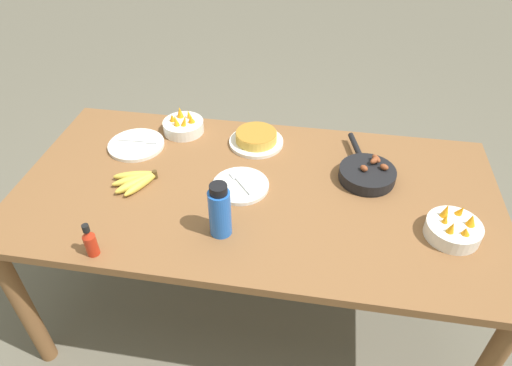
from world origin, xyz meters
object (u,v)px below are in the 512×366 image
at_px(banana_bunch, 137,180).
at_px(empty_plate_far_left, 241,185).
at_px(fruit_bowl_citrus, 453,229).
at_px(hot_sauce_bottle, 90,241).
at_px(empty_plate_near_front, 136,145).
at_px(skillet, 367,173).
at_px(water_bottle, 220,211).
at_px(frittata_plate_center, 256,139).
at_px(fruit_bowl_mango, 183,125).

xyz_separation_m(banana_bunch, empty_plate_far_left, (0.41, 0.05, -0.01)).
height_order(fruit_bowl_citrus, hot_sauce_bottle, hot_sauce_bottle).
bearing_deg(empty_plate_far_left, hot_sauce_bottle, -135.05).
xyz_separation_m(empty_plate_near_front, empty_plate_far_left, (0.51, -0.20, -0.00)).
xyz_separation_m(banana_bunch, fruit_bowl_citrus, (1.19, -0.09, 0.02)).
distance_m(skillet, water_bottle, 0.65).
relative_size(skillet, empty_plate_near_front, 1.54).
relative_size(frittata_plate_center, empty_plate_far_left, 1.08).
bearing_deg(empty_plate_near_front, skillet, -3.69).
height_order(skillet, fruit_bowl_mango, fruit_bowl_mango).
xyz_separation_m(fruit_bowl_citrus, water_bottle, (-0.80, -0.11, 0.07)).
height_order(frittata_plate_center, water_bottle, water_bottle).
xyz_separation_m(banana_bunch, skillet, (0.90, 0.18, 0.01)).
distance_m(empty_plate_near_front, fruit_bowl_mango, 0.23).
relative_size(banana_bunch, fruit_bowl_citrus, 0.98).
bearing_deg(skillet, fruit_bowl_citrus, -147.81).
distance_m(frittata_plate_center, water_bottle, 0.57).
bearing_deg(water_bottle, banana_bunch, 152.07).
xyz_separation_m(skillet, empty_plate_far_left, (-0.49, -0.13, -0.02)).
height_order(banana_bunch, fruit_bowl_mango, fruit_bowl_mango).
relative_size(empty_plate_far_left, fruit_bowl_mango, 1.21).
bearing_deg(empty_plate_far_left, skillet, 15.17).
relative_size(banana_bunch, empty_plate_far_left, 0.83).
distance_m(empty_plate_near_front, water_bottle, 0.67).
relative_size(skillet, fruit_bowl_citrus, 1.98).
xyz_separation_m(frittata_plate_center, fruit_bowl_mango, (-0.35, 0.04, 0.01)).
height_order(skillet, empty_plate_far_left, skillet).
height_order(empty_plate_near_front, empty_plate_far_left, same).
bearing_deg(empty_plate_near_front, hot_sauce_bottle, -82.19).
bearing_deg(fruit_bowl_citrus, banana_bunch, 175.58).
height_order(frittata_plate_center, fruit_bowl_citrus, fruit_bowl_citrus).
distance_m(fruit_bowl_mango, fruit_bowl_citrus, 1.22).
bearing_deg(empty_plate_near_front, water_bottle, -42.82).
xyz_separation_m(empty_plate_far_left, fruit_bowl_citrus, (0.78, -0.14, 0.03)).
bearing_deg(banana_bunch, skillet, 11.35).
bearing_deg(fruit_bowl_citrus, skillet, 136.69).
relative_size(banana_bunch, hot_sauce_bottle, 1.40).
bearing_deg(hot_sauce_bottle, empty_plate_far_left, 44.95).
height_order(skillet, water_bottle, water_bottle).
bearing_deg(fruit_bowl_citrus, hot_sauce_bottle, -166.77).
bearing_deg(empty_plate_near_front, banana_bunch, -68.11).
relative_size(empty_plate_near_front, fruit_bowl_citrus, 1.29).
relative_size(water_bottle, hot_sauce_bottle, 1.61).
height_order(empty_plate_far_left, fruit_bowl_citrus, fruit_bowl_citrus).
relative_size(banana_bunch, water_bottle, 0.87).
height_order(banana_bunch, frittata_plate_center, frittata_plate_center).
distance_m(empty_plate_near_front, hot_sauce_bottle, 0.63).
relative_size(frittata_plate_center, empty_plate_near_front, 0.98).
xyz_separation_m(empty_plate_near_front, fruit_bowl_citrus, (1.29, -0.34, 0.03)).
distance_m(fruit_bowl_mango, water_bottle, 0.68).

